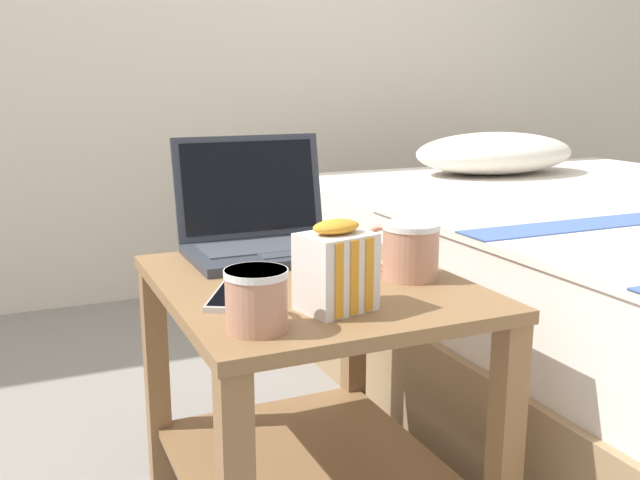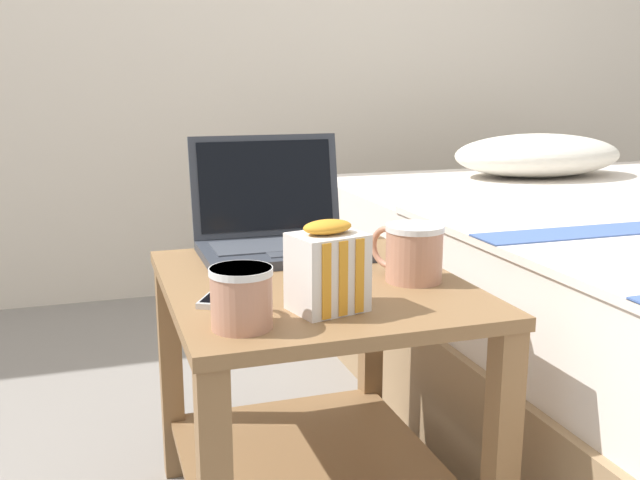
{
  "view_description": "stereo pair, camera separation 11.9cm",
  "coord_description": "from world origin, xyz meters",
  "px_view_note": "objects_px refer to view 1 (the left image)",
  "views": [
    {
      "loc": [
        -0.47,
        -1.1,
        0.83
      ],
      "look_at": [
        0.0,
        -0.04,
        0.57
      ],
      "focal_mm": 40.0,
      "sensor_mm": 36.0,
      "label": 1
    },
    {
      "loc": [
        -0.36,
        -1.15,
        0.83
      ],
      "look_at": [
        0.0,
        -0.04,
        0.57
      ],
      "focal_mm": 40.0,
      "sensor_mm": 36.0,
      "label": 2
    }
  ],
  "objects_px": {
    "snack_bag": "(336,269)",
    "cell_phone": "(235,296)",
    "mug_front_left": "(256,296)",
    "mug_front_right": "(409,248)",
    "laptop": "(264,230)"
  },
  "relations": [
    {
      "from": "mug_front_left",
      "to": "cell_phone",
      "type": "xyz_separation_m",
      "value": [
        0.01,
        0.15,
        -0.04
      ]
    },
    {
      "from": "snack_bag",
      "to": "cell_phone",
      "type": "relative_size",
      "value": 0.86
    },
    {
      "from": "laptop",
      "to": "snack_bag",
      "type": "bearing_deg",
      "value": -93.41
    },
    {
      "from": "laptop",
      "to": "mug_front_right",
      "type": "height_order",
      "value": "laptop"
    },
    {
      "from": "mug_front_left",
      "to": "mug_front_right",
      "type": "distance_m",
      "value": 0.36
    },
    {
      "from": "mug_front_left",
      "to": "cell_phone",
      "type": "bearing_deg",
      "value": 84.53
    },
    {
      "from": "mug_front_left",
      "to": "laptop",
      "type": "bearing_deg",
      "value": 69.17
    },
    {
      "from": "snack_bag",
      "to": "cell_phone",
      "type": "distance_m",
      "value": 0.18
    },
    {
      "from": "mug_front_left",
      "to": "snack_bag",
      "type": "bearing_deg",
      "value": 14.47
    },
    {
      "from": "snack_bag",
      "to": "cell_phone",
      "type": "xyz_separation_m",
      "value": [
        -0.12,
        0.11,
        -0.06
      ]
    },
    {
      "from": "mug_front_right",
      "to": "snack_bag",
      "type": "distance_m",
      "value": 0.22
    },
    {
      "from": "mug_front_left",
      "to": "mug_front_right",
      "type": "bearing_deg",
      "value": 23.53
    },
    {
      "from": "laptop",
      "to": "cell_phone",
      "type": "xyz_separation_m",
      "value": [
        -0.15,
        -0.28,
        -0.04
      ]
    },
    {
      "from": "laptop",
      "to": "snack_bag",
      "type": "height_order",
      "value": "laptop"
    },
    {
      "from": "mug_front_left",
      "to": "snack_bag",
      "type": "xyz_separation_m",
      "value": [
        0.14,
        0.04,
        0.02
      ]
    }
  ]
}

